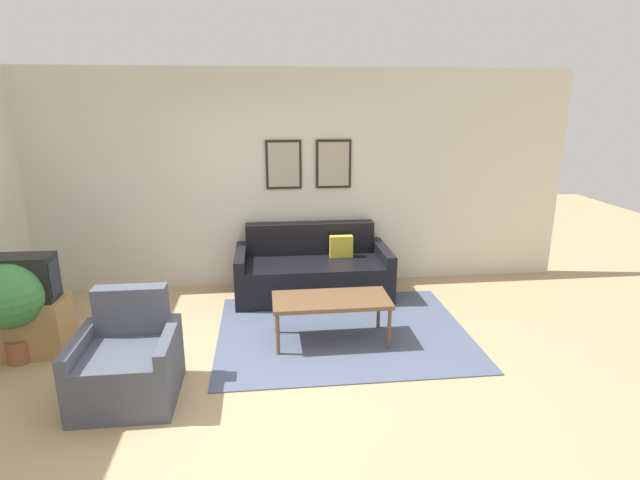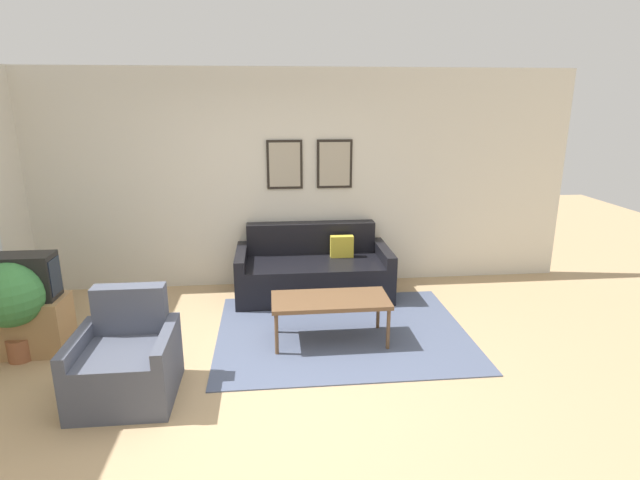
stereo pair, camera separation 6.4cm
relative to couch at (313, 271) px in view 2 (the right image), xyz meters
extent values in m
plane|color=tan|center=(-0.66, -2.02, -0.29)|extent=(16.00, 16.00, 0.00)
cube|color=#4C5670|center=(0.20, -1.09, -0.29)|extent=(2.55, 1.99, 0.01)
cube|color=beige|center=(-0.66, 0.47, 1.06)|extent=(8.00, 0.06, 2.70)
cube|color=black|center=(-0.31, 0.43, 1.26)|extent=(0.44, 0.03, 0.60)
cube|color=#A89E89|center=(-0.31, 0.41, 1.26)|extent=(0.38, 0.01, 0.54)
cube|color=black|center=(0.31, 0.43, 1.26)|extent=(0.44, 0.03, 0.60)
cube|color=#A89E89|center=(0.31, 0.41, 1.26)|extent=(0.38, 0.01, 0.54)
cube|color=black|center=(0.00, -0.05, -0.07)|extent=(1.61, 0.90, 0.45)
cube|color=black|center=(0.00, 0.30, 0.35)|extent=(1.61, 0.20, 0.38)
cube|color=black|center=(-0.87, -0.05, 0.00)|extent=(0.12, 0.90, 0.59)
cube|color=black|center=(0.86, -0.05, 0.00)|extent=(0.12, 0.90, 0.59)
cube|color=gold|center=(0.36, 0.06, 0.28)|extent=(0.28, 0.10, 0.28)
cube|color=brown|center=(0.06, -1.27, 0.14)|extent=(1.14, 0.53, 0.04)
cylinder|color=brown|center=(-0.48, -1.50, -0.09)|extent=(0.04, 0.04, 0.42)
cylinder|color=brown|center=(0.59, -1.50, -0.09)|extent=(0.04, 0.04, 0.42)
cylinder|color=brown|center=(-0.48, -1.04, -0.09)|extent=(0.04, 0.04, 0.42)
cylinder|color=brown|center=(0.59, -1.04, -0.09)|extent=(0.04, 0.04, 0.42)
cube|color=#A87F51|center=(-2.83, -1.18, -0.03)|extent=(0.75, 0.41, 0.53)
cube|color=black|center=(-2.83, -1.18, 0.45)|extent=(0.65, 0.28, 0.43)
cube|color=#192333|center=(-2.50, -1.18, 0.45)|extent=(0.01, 0.23, 0.34)
cube|color=#474C5B|center=(-1.69, -2.06, -0.08)|extent=(0.59, 0.76, 0.44)
cube|color=#474C5B|center=(-1.69, -1.76, 0.35)|extent=(0.59, 0.16, 0.41)
cube|color=#474C5B|center=(-2.03, -2.06, -0.02)|extent=(0.09, 0.76, 0.56)
cube|color=#474C5B|center=(-1.35, -2.06, -0.02)|extent=(0.09, 0.76, 0.56)
cylinder|color=#935638|center=(-2.84, -1.34, -0.19)|extent=(0.22, 0.22, 0.22)
cylinder|color=#51381E|center=(-2.84, -1.34, 0.01)|extent=(0.04, 0.04, 0.18)
sphere|color=#3D8442|center=(-2.84, -1.34, 0.35)|extent=(0.59, 0.59, 0.59)
cylinder|color=beige|center=(-2.99, -0.57, -0.22)|extent=(0.26, 0.26, 0.14)
cylinder|color=#51381E|center=(-2.99, -0.57, -0.08)|extent=(0.04, 0.04, 0.14)
sphere|color=#28662D|center=(-2.99, -0.57, 0.18)|extent=(0.47, 0.47, 0.47)
camera|label=1|loc=(-0.56, -5.74, 2.03)|focal=28.00mm
camera|label=2|loc=(-0.50, -5.75, 2.03)|focal=28.00mm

